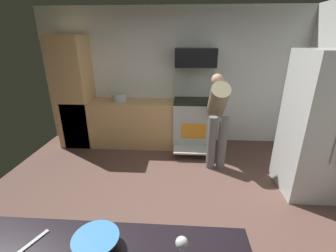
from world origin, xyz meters
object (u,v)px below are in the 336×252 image
(microwave, at_px, (196,58))
(stock_pot, at_px, (119,97))
(person_cook, at_px, (218,114))
(wine_glass_mid, at_px, (182,244))
(mixing_bowl_prep, at_px, (96,243))
(refrigerator, at_px, (322,126))
(oven_range, at_px, (193,122))

(microwave, xyz_separation_m, stock_pot, (-1.45, -0.08, -0.74))
(person_cook, relative_size, wine_glass_mid, 9.52)
(stock_pot, bearing_deg, mixing_bowl_prep, -77.06)
(refrigerator, xyz_separation_m, person_cook, (-1.26, 0.65, -0.06))
(wine_glass_mid, bearing_deg, refrigerator, 47.67)
(microwave, bearing_deg, wine_glass_mid, -93.45)
(refrigerator, height_order, person_cook, refrigerator)
(oven_range, bearing_deg, stock_pot, 179.53)
(person_cook, relative_size, mixing_bowl_prep, 5.61)
(microwave, distance_m, person_cook, 1.17)
(oven_range, relative_size, stock_pot, 5.82)
(refrigerator, relative_size, wine_glass_mid, 12.25)
(microwave, height_order, wine_glass_mid, microwave)
(refrigerator, distance_m, wine_glass_mid, 2.71)
(stock_pot, bearing_deg, person_cook, -20.65)
(mixing_bowl_prep, relative_size, stock_pot, 1.00)
(mixing_bowl_prep, bearing_deg, wine_glass_mid, -4.66)
(mixing_bowl_prep, distance_m, stock_pot, 3.37)
(refrigerator, distance_m, person_cook, 1.42)
(refrigerator, bearing_deg, wine_glass_mid, -132.33)
(microwave, distance_m, stock_pot, 1.63)
(person_cook, height_order, mixing_bowl_prep, person_cook)
(mixing_bowl_prep, bearing_deg, person_cook, 68.19)
(person_cook, height_order, stock_pot, person_cook)
(oven_range, xyz_separation_m, mixing_bowl_prep, (-0.69, -3.27, 0.43))
(microwave, relative_size, stock_pot, 2.78)
(oven_range, bearing_deg, refrigerator, -39.09)
(microwave, xyz_separation_m, refrigerator, (1.62, -1.41, -0.75))
(microwave, xyz_separation_m, person_cook, (0.35, -0.76, -0.82))
(refrigerator, bearing_deg, person_cook, 152.86)
(person_cook, xyz_separation_m, wine_glass_mid, (-0.56, -2.65, 0.12))
(refrigerator, xyz_separation_m, stock_pot, (-3.06, 1.33, 0.01))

